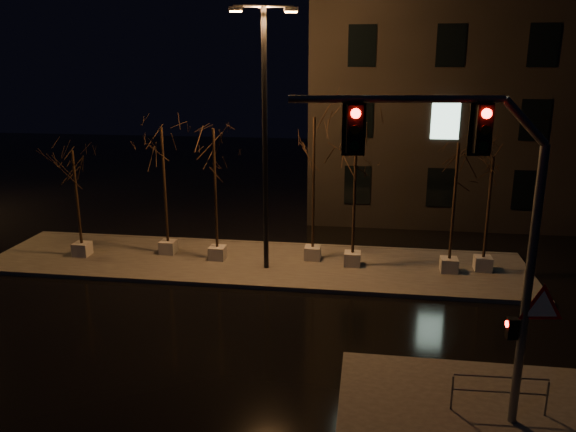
# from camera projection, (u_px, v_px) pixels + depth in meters

# --- Properties ---
(ground) EXTENTS (90.00, 90.00, 0.00)m
(ground) POSITION_uv_depth(u_px,v_px,m) (216.00, 331.00, 17.47)
(ground) COLOR black
(ground) RESTS_ON ground
(median) EXTENTS (22.00, 5.00, 0.15)m
(median) POSITION_uv_depth(u_px,v_px,m) (255.00, 263.00, 23.17)
(median) COLOR #3E3C38
(median) RESTS_ON ground
(sidewalk_corner) EXTENTS (7.00, 5.00, 0.15)m
(sidewalk_corner) POSITION_uv_depth(u_px,v_px,m) (489.00, 419.00, 13.07)
(sidewalk_corner) COLOR #3E3C38
(sidewalk_corner) RESTS_ON ground
(building) EXTENTS (25.00, 12.00, 15.00)m
(building) POSITION_uv_depth(u_px,v_px,m) (547.00, 73.00, 30.69)
(building) COLOR black
(building) RESTS_ON ground
(tree_0) EXTENTS (1.80, 1.80, 4.60)m
(tree_0) POSITION_uv_depth(u_px,v_px,m) (75.00, 174.00, 22.92)
(tree_0) COLOR #A8A59D
(tree_0) RESTS_ON median
(tree_1) EXTENTS (1.80, 1.80, 5.54)m
(tree_1) POSITION_uv_depth(u_px,v_px,m) (163.00, 156.00, 23.00)
(tree_1) COLOR #A8A59D
(tree_1) RESTS_ON median
(tree_2) EXTENTS (1.80, 1.80, 5.57)m
(tree_2) POSITION_uv_depth(u_px,v_px,m) (214.00, 159.00, 22.25)
(tree_2) COLOR #A8A59D
(tree_2) RESTS_ON median
(tree_3) EXTENTS (1.80, 1.80, 6.02)m
(tree_3) POSITION_uv_depth(u_px,v_px,m) (314.00, 150.00, 22.15)
(tree_3) COLOR #A8A59D
(tree_3) RESTS_ON median
(tree_4) EXTENTS (1.80, 1.80, 5.56)m
(tree_4) POSITION_uv_depth(u_px,v_px,m) (355.00, 162.00, 21.57)
(tree_4) COLOR #A8A59D
(tree_4) RESTS_ON median
(tree_5) EXTENTS (1.80, 1.80, 5.19)m
(tree_5) POSITION_uv_depth(u_px,v_px,m) (456.00, 173.00, 20.95)
(tree_5) COLOR #A8A59D
(tree_5) RESTS_ON median
(tree_6) EXTENTS (1.80, 1.80, 4.66)m
(tree_6) POSITION_uv_depth(u_px,v_px,m) (491.00, 182.00, 21.22)
(tree_6) COLOR #A8A59D
(tree_6) RESTS_ON median
(traffic_signal_mast) EXTENTS (5.97, 0.86, 7.33)m
(traffic_signal_mast) POSITION_uv_depth(u_px,v_px,m) (479.00, 219.00, 11.60)
(traffic_signal_mast) COLOR slate
(traffic_signal_mast) RESTS_ON sidewalk_corner
(streetlight_main) EXTENTS (2.45, 0.92, 9.89)m
(streetlight_main) POSITION_uv_depth(u_px,v_px,m) (265.00, 124.00, 20.92)
(streetlight_main) COLOR black
(streetlight_main) RESTS_ON median
(guard_rail_a) EXTENTS (2.19, 0.12, 0.94)m
(guard_rail_a) POSITION_uv_depth(u_px,v_px,m) (500.00, 389.00, 13.04)
(guard_rail_a) COLOR slate
(guard_rail_a) RESTS_ON sidewalk_corner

